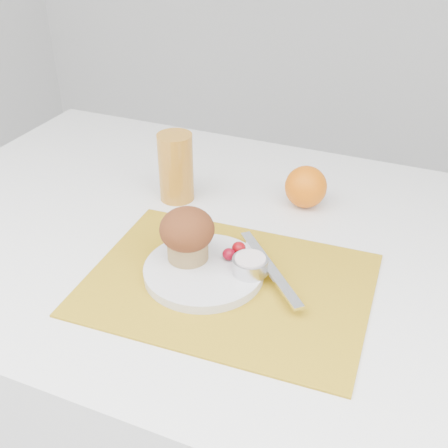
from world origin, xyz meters
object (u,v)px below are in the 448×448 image
at_px(table, 220,384).
at_px(juice_glass, 176,167).
at_px(plate, 204,271).
at_px(orange, 306,187).
at_px(muffin, 187,234).

xyz_separation_m(table, juice_glass, (-0.12, 0.09, 0.44)).
bearing_deg(plate, orange, 73.14).
bearing_deg(juice_glass, plate, -53.70).
relative_size(juice_glass, muffin, 1.52).
distance_m(plate, muffin, 0.06).
distance_m(orange, muffin, 0.29).
height_order(orange, muffin, muffin).
distance_m(table, muffin, 0.45).
relative_size(table, orange, 15.35).
bearing_deg(orange, juice_glass, -163.48).
distance_m(table, juice_glass, 0.47).
bearing_deg(table, orange, 55.01).
xyz_separation_m(orange, juice_glass, (-0.23, -0.07, 0.03)).
relative_size(orange, muffin, 0.91).
height_order(plate, juice_glass, juice_glass).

